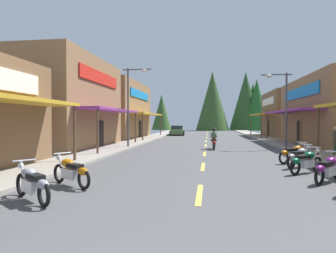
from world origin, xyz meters
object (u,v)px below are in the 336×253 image
Objects in this scene: motorcycle_parked_left_2 at (71,171)px; streetlamp_right at (281,99)px; motorcycle_parked_right_4 at (300,157)px; motorcycle_parked_right_5 at (294,153)px; parked_car_curbside at (177,130)px; motorcycle_parked_right_3 at (306,161)px; motorcycle_parked_right_2 at (329,168)px; rider_cruising_lead at (214,140)px; pedestrian_waiting at (336,139)px; motorcycle_parked_left_1 at (32,183)px; streetlamp_left at (132,96)px.

streetlamp_right is at bearing -91.39° from motorcycle_parked_left_2.
motorcycle_parked_right_5 is (0.16, 1.39, 0.00)m from motorcycle_parked_right_4.
motorcycle_parked_right_3 is at bearing -167.95° from parked_car_curbside.
rider_cruising_lead is (-3.63, 11.22, 0.17)m from motorcycle_parked_right_2.
motorcycle_parked_right_3 is 0.38× the size of parked_car_curbside.
motorcycle_parked_left_2 is at bearing 163.75° from motorcycle_parked_right_4.
pedestrian_waiting is (11.57, 9.17, 0.54)m from motorcycle_parked_left_2.
parked_car_curbside is at bearing 12.08° from rider_cruising_lead.
motorcycle_parked_left_2 is at bearing 176.80° from parked_car_curbside.
streetlamp_right is 3.34× the size of motorcycle_parked_right_3.
motorcycle_parked_left_1 is 15.50m from rider_cruising_lead.
parked_car_curbside reaches higher than motorcycle_parked_left_1.
streetlamp_right reaches higher than parked_car_curbside.
motorcycle_parked_right_3 is 0.91× the size of motorcycle_parked_left_2.
motorcycle_parked_right_2 is 4.59m from motorcycle_parked_right_5.
motorcycle_parked_left_2 is (-9.60, -13.67, -3.22)m from streetlamp_right.
motorcycle_parked_right_4 is 0.37× the size of parked_car_curbside.
parked_car_curbside reaches higher than motorcycle_parked_left_2.
motorcycle_parked_right_5 is at bearing -98.35° from streetlamp_right.
motorcycle_parked_left_2 is (-8.17, -3.40, 0.00)m from motorcycle_parked_right_3.
parked_car_curbside is at bearing -53.35° from motorcycle_parked_left_1.
pedestrian_waiting is (3.22, 4.29, 0.54)m from motorcycle_parked_right_4.
pedestrian_waiting reaches higher than rider_cruising_lead.
streetlamp_left is 20.63m from parked_car_curbside.
streetlamp_right reaches higher than motorcycle_parked_left_2.
motorcycle_parked_left_1 is at bearing 171.63° from motorcycle_parked_right_4.
streetlamp_left is 3.76× the size of motorcycle_parked_right_4.
motorcycle_parked_right_5 is (-1.09, -7.41, -3.22)m from streetlamp_right.
streetlamp_left is 7.01m from rider_cruising_lead.
streetlamp_right is 3.44× the size of motorcycle_parked_right_4.
motorcycle_parked_right_4 is at bearing -130.87° from motorcycle_parked_right_5.
motorcycle_parked_right_5 is 28.48m from parked_car_curbside.
motorcycle_parked_right_3 is 0.78× the size of rider_cruising_lead.
motorcycle_parked_right_4 is 0.76× the size of rider_cruising_lead.
motorcycle_parked_right_4 is 0.91× the size of motorcycle_parked_left_1.
pedestrian_waiting is at bearing -119.87° from rider_cruising_lead.
rider_cruising_lead is at bearing -76.40° from motorcycle_parked_left_2.
motorcycle_parked_right_2 is 0.91× the size of motorcycle_parked_left_2.
streetlamp_left is at bearing 93.65° from motorcycle_parked_right_4.
streetlamp_right is at bearing -82.31° from rider_cruising_lead.
motorcycle_parked_right_5 is 1.03× the size of pedestrian_waiting.
pedestrian_waiting is at bearing -157.62° from parked_car_curbside.
rider_cruising_lead is 1.21× the size of pedestrian_waiting.
motorcycle_parked_left_2 is (0.17, 1.82, 0.00)m from motorcycle_parked_left_1.
streetlamp_right is at bearing 3.22° from streetlamp_left.
motorcycle_parked_left_2 is at bearing 142.86° from motorcycle_parked_right_2.
motorcycle_parked_right_3 is at bearing -143.76° from motorcycle_parked_right_4.
parked_car_curbside is (-11.76, 24.21, -0.35)m from pedestrian_waiting.
streetlamp_left is 13.23m from motorcycle_parked_right_4.
motorcycle_parked_left_2 is 0.42× the size of parked_car_curbside.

